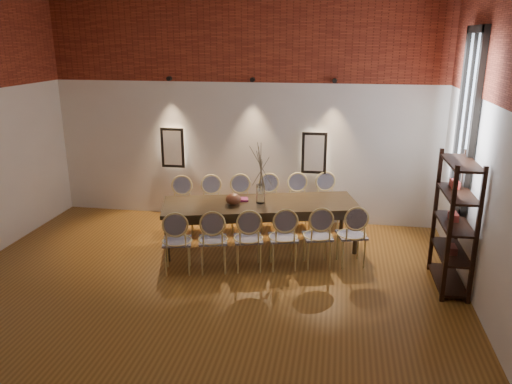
% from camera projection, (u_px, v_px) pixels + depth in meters
% --- Properties ---
extents(floor, '(7.00, 7.00, 0.02)m').
position_uv_depth(floor, '(188.00, 313.00, 6.14)').
color(floor, brown).
rests_on(floor, ground).
extents(wall_back, '(7.00, 0.10, 4.00)m').
position_uv_depth(wall_back, '(243.00, 110.00, 8.89)').
color(wall_back, silver).
rests_on(wall_back, ground).
extents(brick_band_back, '(7.00, 0.02, 1.50)m').
position_uv_depth(brick_band_back, '(241.00, 37.00, 8.46)').
color(brick_band_back, maroon).
rests_on(brick_band_back, ground).
extents(niche_left, '(0.36, 0.06, 0.66)m').
position_uv_depth(niche_left, '(173.00, 148.00, 9.21)').
color(niche_left, '#FFEAC6').
rests_on(niche_left, wall_back).
extents(niche_right, '(0.36, 0.06, 0.66)m').
position_uv_depth(niche_right, '(314.00, 153.00, 8.79)').
color(niche_right, '#FFEAC6').
rests_on(niche_right, wall_back).
extents(spot_fixture_left, '(0.08, 0.10, 0.08)m').
position_uv_depth(spot_fixture_left, '(169.00, 79.00, 8.82)').
color(spot_fixture_left, black).
rests_on(spot_fixture_left, wall_back).
extents(spot_fixture_mid, '(0.08, 0.10, 0.08)m').
position_uv_depth(spot_fixture_mid, '(253.00, 80.00, 8.57)').
color(spot_fixture_mid, black).
rests_on(spot_fixture_mid, wall_back).
extents(spot_fixture_right, '(0.08, 0.10, 0.08)m').
position_uv_depth(spot_fixture_right, '(335.00, 81.00, 8.35)').
color(spot_fixture_right, black).
rests_on(spot_fixture_right, wall_back).
extents(window_glass, '(0.02, 0.78, 2.38)m').
position_uv_depth(window_glass, '(468.00, 121.00, 6.83)').
color(window_glass, silver).
rests_on(window_glass, wall_right).
extents(window_frame, '(0.08, 0.90, 2.50)m').
position_uv_depth(window_frame, '(467.00, 121.00, 6.83)').
color(window_frame, black).
rests_on(window_frame, wall_right).
extents(window_mullion, '(0.06, 0.06, 2.40)m').
position_uv_depth(window_mullion, '(467.00, 121.00, 6.83)').
color(window_mullion, black).
rests_on(window_mullion, wall_right).
extents(dining_table, '(3.20, 1.75, 0.75)m').
position_uv_depth(dining_table, '(260.00, 225.00, 7.97)').
color(dining_table, '#302313').
rests_on(dining_table, floor).
extents(chair_near_a, '(0.54, 0.54, 0.94)m').
position_uv_depth(chair_near_a, '(177.00, 241.00, 7.10)').
color(chair_near_a, '#DEC97D').
rests_on(chair_near_a, floor).
extents(chair_near_b, '(0.54, 0.54, 0.94)m').
position_uv_depth(chair_near_b, '(213.00, 240.00, 7.15)').
color(chair_near_b, '#DEC97D').
rests_on(chair_near_b, floor).
extents(chair_near_c, '(0.54, 0.54, 0.94)m').
position_uv_depth(chair_near_c, '(248.00, 238.00, 7.19)').
color(chair_near_c, '#DEC97D').
rests_on(chair_near_c, floor).
extents(chair_near_d, '(0.54, 0.54, 0.94)m').
position_uv_depth(chair_near_d, '(283.00, 237.00, 7.24)').
color(chair_near_d, '#DEC97D').
rests_on(chair_near_d, floor).
extents(chair_near_e, '(0.54, 0.54, 0.94)m').
position_uv_depth(chair_near_e, '(318.00, 236.00, 7.28)').
color(chair_near_e, '#DEC97D').
rests_on(chair_near_e, floor).
extents(chair_near_f, '(0.54, 0.54, 0.94)m').
position_uv_depth(chair_near_f, '(352.00, 235.00, 7.33)').
color(chair_near_f, '#DEC97D').
rests_on(chair_near_f, floor).
extents(chair_far_a, '(0.54, 0.54, 0.94)m').
position_uv_depth(chair_far_a, '(182.00, 206.00, 8.56)').
color(chair_far_a, '#DEC97D').
rests_on(chair_far_a, floor).
extents(chair_far_b, '(0.54, 0.54, 0.94)m').
position_uv_depth(chair_far_b, '(212.00, 205.00, 8.61)').
color(chair_far_b, '#DEC97D').
rests_on(chair_far_b, floor).
extents(chair_far_c, '(0.54, 0.54, 0.94)m').
position_uv_depth(chair_far_c, '(241.00, 205.00, 8.66)').
color(chair_far_c, '#DEC97D').
rests_on(chair_far_c, floor).
extents(chair_far_d, '(0.54, 0.54, 0.94)m').
position_uv_depth(chair_far_d, '(270.00, 204.00, 8.70)').
color(chair_far_d, '#DEC97D').
rests_on(chair_far_d, floor).
extents(chair_far_e, '(0.54, 0.54, 0.94)m').
position_uv_depth(chair_far_e, '(299.00, 203.00, 8.75)').
color(chair_far_e, '#DEC97D').
rests_on(chair_far_e, floor).
extents(chair_far_f, '(0.54, 0.54, 0.94)m').
position_uv_depth(chair_far_f, '(327.00, 202.00, 8.79)').
color(chair_far_f, '#DEC97D').
rests_on(chair_far_f, floor).
extents(vase, '(0.14, 0.14, 0.30)m').
position_uv_depth(vase, '(261.00, 194.00, 7.82)').
color(vase, silver).
rests_on(vase, dining_table).
extents(dried_branches, '(0.50, 0.50, 0.70)m').
position_uv_depth(dried_branches, '(261.00, 166.00, 7.69)').
color(dried_branches, brown).
rests_on(dried_branches, vase).
extents(bowl, '(0.24, 0.24, 0.18)m').
position_uv_depth(bowl, '(233.00, 199.00, 7.75)').
color(bowl, brown).
rests_on(bowl, dining_table).
extents(book, '(0.30, 0.24, 0.03)m').
position_uv_depth(book, '(240.00, 199.00, 7.98)').
color(book, '#8F295E').
rests_on(book, dining_table).
extents(shelving_rack, '(0.39, 1.01, 1.80)m').
position_uv_depth(shelving_rack, '(454.00, 223.00, 6.57)').
color(shelving_rack, black).
rests_on(shelving_rack, floor).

